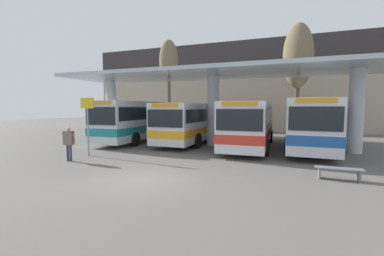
# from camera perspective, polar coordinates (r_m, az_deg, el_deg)

# --- Properties ---
(ground_plane) EXTENTS (100.00, 100.00, 0.00)m
(ground_plane) POSITION_cam_1_polar(r_m,az_deg,el_deg) (10.16, -10.79, -11.32)
(ground_plane) COLOR #605B56
(townhouse_backdrop) EXTENTS (40.00, 0.58, 10.54)m
(townhouse_backdrop) POSITION_cam_1_polar(r_m,az_deg,el_deg) (31.33, 11.28, 10.66)
(townhouse_backdrop) COLOR tan
(townhouse_backdrop) RESTS_ON ground_plane
(station_canopy) EXTENTS (22.88, 6.67, 5.33)m
(station_canopy) POSITION_cam_1_polar(r_m,az_deg,el_deg) (18.76, 4.74, 10.19)
(station_canopy) COLOR silver
(station_canopy) RESTS_ON ground_plane
(transit_bus_left_bay) EXTENTS (2.91, 11.40, 3.23)m
(transit_bus_left_bay) POSITION_cam_1_polar(r_m,az_deg,el_deg) (22.32, -10.53, 2.04)
(transit_bus_left_bay) COLOR silver
(transit_bus_left_bay) RESTS_ON ground_plane
(transit_bus_center_bay) EXTENTS (2.94, 12.24, 3.05)m
(transit_bus_center_bay) POSITION_cam_1_polar(r_m,az_deg,el_deg) (21.36, 1.43, 1.77)
(transit_bus_center_bay) COLOR silver
(transit_bus_center_bay) RESTS_ON ground_plane
(transit_bus_right_bay) EXTENTS (3.04, 10.18, 3.11)m
(transit_bus_right_bay) POSITION_cam_1_polar(r_m,az_deg,el_deg) (18.29, 12.79, 1.24)
(transit_bus_right_bay) COLOR silver
(transit_bus_right_bay) RESTS_ON ground_plane
(transit_bus_far_right_bay) EXTENTS (3.13, 11.28, 3.25)m
(transit_bus_far_right_bay) POSITION_cam_1_polar(r_m,az_deg,el_deg) (19.02, 24.81, 1.32)
(transit_bus_far_right_bay) COLOR silver
(transit_bus_far_right_bay) RESTS_ON ground_plane
(waiting_bench_near_pillar) EXTENTS (1.67, 0.44, 0.46)m
(waiting_bench_near_pillar) POSITION_cam_1_polar(r_m,az_deg,el_deg) (11.44, 29.84, -8.29)
(waiting_bench_near_pillar) COLOR slate
(waiting_bench_near_pillar) RESTS_ON ground_plane
(info_sign_platform) EXTENTS (0.90, 0.09, 3.32)m
(info_sign_platform) POSITION_cam_1_polar(r_m,az_deg,el_deg) (15.72, -22.20, 2.71)
(info_sign_platform) COLOR gray
(info_sign_platform) RESTS_ON ground_plane
(pedestrian_waiting) EXTENTS (0.65, 0.37, 1.77)m
(pedestrian_waiting) POSITION_cam_1_polar(r_m,az_deg,el_deg) (14.64, -25.71, -2.50)
(pedestrian_waiting) COLOR #333856
(pedestrian_waiting) RESTS_ON ground_plane
(poplar_tree_behind_left) EXTENTS (1.98, 1.98, 9.77)m
(poplar_tree_behind_left) POSITION_cam_1_polar(r_m,az_deg,el_deg) (27.63, -5.19, 14.23)
(poplar_tree_behind_left) COLOR #473A2B
(poplar_tree_behind_left) RESTS_ON ground_plane
(poplar_tree_behind_right) EXTENTS (2.57, 2.57, 10.14)m
(poplar_tree_behind_right) POSITION_cam_1_polar(r_m,az_deg,el_deg) (25.20, 22.53, 14.39)
(poplar_tree_behind_right) COLOR #473A2B
(poplar_tree_behind_right) RESTS_ON ground_plane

